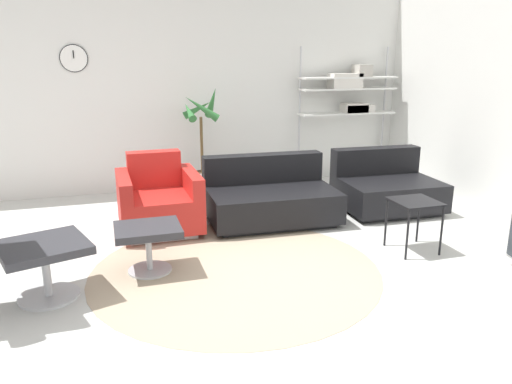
# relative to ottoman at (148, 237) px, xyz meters

# --- Properties ---
(ground_plane) EXTENTS (12.00, 12.00, 0.00)m
(ground_plane) POSITION_rel_ottoman_xyz_m (0.62, -0.17, -0.30)
(ground_plane) COLOR silver
(wall_back) EXTENTS (12.00, 0.09, 2.80)m
(wall_back) POSITION_rel_ottoman_xyz_m (0.61, 2.64, 1.10)
(wall_back) COLOR silver
(wall_back) RESTS_ON ground_plane
(round_rug) EXTENTS (2.40, 2.40, 0.01)m
(round_rug) POSITION_rel_ottoman_xyz_m (0.68, -0.20, -0.30)
(round_rug) COLOR tan
(round_rug) RESTS_ON ground_plane
(ottoman) EXTENTS (0.53, 0.45, 0.39)m
(ottoman) POSITION_rel_ottoman_xyz_m (0.00, 0.00, 0.00)
(ottoman) COLOR #BCBCC1
(ottoman) RESTS_ON ground_plane
(armchair_red) EXTENTS (0.80, 0.82, 0.77)m
(armchair_red) POSITION_rel_ottoman_xyz_m (0.20, 0.99, -0.02)
(armchair_red) COLOR silver
(armchair_red) RESTS_ON ground_plane
(couch_low) EXTENTS (1.38, 0.94, 0.67)m
(couch_low) POSITION_rel_ottoman_xyz_m (1.38, 0.98, -0.06)
(couch_low) COLOR black
(couch_low) RESTS_ON ground_plane
(couch_second) EXTENTS (1.11, 0.93, 0.67)m
(couch_second) POSITION_rel_ottoman_xyz_m (2.79, 0.97, -0.06)
(couch_second) COLOR black
(couch_second) RESTS_ON ground_plane
(side_table) EXTENTS (0.39, 0.39, 0.48)m
(side_table) POSITION_rel_ottoman_xyz_m (2.35, -0.24, 0.11)
(side_table) COLOR black
(side_table) RESTS_ON ground_plane
(potted_plant) EXTENTS (0.46, 0.49, 1.38)m
(potted_plant) POSITION_rel_ottoman_xyz_m (0.89, 2.22, 0.30)
(potted_plant) COLOR silver
(potted_plant) RESTS_ON ground_plane
(shelf_unit) EXTENTS (1.37, 0.28, 1.84)m
(shelf_unit) POSITION_rel_ottoman_xyz_m (3.02, 2.40, 0.93)
(shelf_unit) COLOR #BCBCC1
(shelf_unit) RESTS_ON ground_plane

